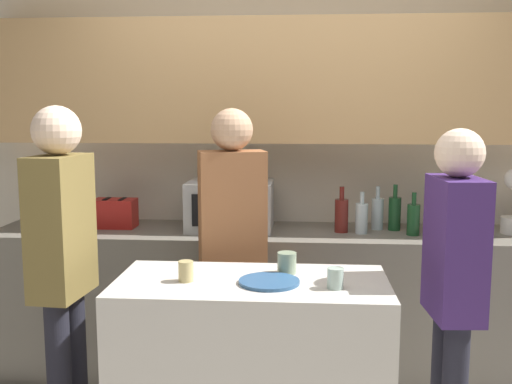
# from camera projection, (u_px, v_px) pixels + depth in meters

# --- Properties ---
(back_wall) EXTENTS (6.40, 0.40, 2.70)m
(back_wall) POSITION_uv_depth(u_px,v_px,m) (287.00, 128.00, 3.85)
(back_wall) COLOR beige
(back_wall) RESTS_ON ground_plane
(back_counter) EXTENTS (3.60, 0.62, 0.92)m
(back_counter) POSITION_uv_depth(u_px,v_px,m) (285.00, 303.00, 3.73)
(back_counter) COLOR #6B665B
(back_counter) RESTS_ON ground_plane
(kitchen_island) EXTENTS (1.18, 0.58, 0.93)m
(kitchen_island) POSITION_uv_depth(u_px,v_px,m) (252.00, 381.00, 2.66)
(kitchen_island) COLOR beige
(kitchen_island) RESTS_ON ground_plane
(microwave) EXTENTS (0.52, 0.39, 0.30)m
(microwave) POSITION_uv_depth(u_px,v_px,m) (230.00, 205.00, 3.70)
(microwave) COLOR #B7BABC
(microwave) RESTS_ON back_counter
(toaster) EXTENTS (0.26, 0.16, 0.18)m
(toaster) POSITION_uv_depth(u_px,v_px,m) (115.00, 213.00, 3.77)
(toaster) COLOR #B21E19
(toaster) RESTS_ON back_counter
(bottle_0) EXTENTS (0.08, 0.08, 0.28)m
(bottle_0) POSITION_uv_depth(u_px,v_px,m) (341.00, 215.00, 3.62)
(bottle_0) COLOR maroon
(bottle_0) RESTS_ON back_counter
(bottle_1) EXTENTS (0.07, 0.07, 0.25)m
(bottle_1) POSITION_uv_depth(u_px,v_px,m) (362.00, 218.00, 3.59)
(bottle_1) COLOR silver
(bottle_1) RESTS_ON back_counter
(bottle_2) EXTENTS (0.07, 0.07, 0.27)m
(bottle_2) POSITION_uv_depth(u_px,v_px,m) (377.00, 213.00, 3.71)
(bottle_2) COLOR silver
(bottle_2) RESTS_ON back_counter
(bottle_3) EXTENTS (0.08, 0.08, 0.28)m
(bottle_3) POSITION_uv_depth(u_px,v_px,m) (395.00, 213.00, 3.68)
(bottle_3) COLOR #194723
(bottle_3) RESTS_ON back_counter
(bottle_4) EXTENTS (0.07, 0.07, 0.26)m
(bottle_4) POSITION_uv_depth(u_px,v_px,m) (413.00, 219.00, 3.53)
(bottle_4) COLOR #194723
(bottle_4) RESTS_ON back_counter
(bottle_5) EXTENTS (0.06, 0.06, 0.31)m
(bottle_5) POSITION_uv_depth(u_px,v_px,m) (429.00, 213.00, 3.62)
(bottle_5) COLOR maroon
(bottle_5) RESTS_ON back_counter
(bottle_6) EXTENTS (0.08, 0.08, 0.25)m
(bottle_6) POSITION_uv_depth(u_px,v_px,m) (444.00, 214.00, 3.70)
(bottle_6) COLOR #194723
(bottle_6) RESTS_ON back_counter
(plate_on_island) EXTENTS (0.26, 0.26, 0.01)m
(plate_on_island) POSITION_uv_depth(u_px,v_px,m) (269.00, 282.00, 2.54)
(plate_on_island) COLOR #2D5684
(plate_on_island) RESTS_ON kitchen_island
(cup_0) EXTENTS (0.07, 0.07, 0.09)m
(cup_0) POSITION_uv_depth(u_px,v_px,m) (335.00, 278.00, 2.46)
(cup_0) COLOR #A9C3B5
(cup_0) RESTS_ON kitchen_island
(cup_1) EXTENTS (0.06, 0.06, 0.09)m
(cup_1) POSITION_uv_depth(u_px,v_px,m) (186.00, 271.00, 2.57)
(cup_1) COLOR tan
(cup_1) RESTS_ON kitchen_island
(cup_2) EXTENTS (0.09, 0.09, 0.10)m
(cup_2) POSITION_uv_depth(u_px,v_px,m) (287.00, 263.00, 2.69)
(cup_2) COLOR gray
(cup_2) RESTS_ON kitchen_island
(person_left) EXTENTS (0.38, 0.27, 1.66)m
(person_left) POSITION_uv_depth(u_px,v_px,m) (232.00, 237.00, 3.14)
(person_left) COLOR black
(person_left) RESTS_ON ground_plane
(person_center) EXTENTS (0.21, 0.35, 1.58)m
(person_center) POSITION_uv_depth(u_px,v_px,m) (454.00, 279.00, 2.58)
(person_center) COLOR black
(person_center) RESTS_ON ground_plane
(person_right) EXTENTS (0.22, 0.35, 1.68)m
(person_right) POSITION_uv_depth(u_px,v_px,m) (62.00, 255.00, 2.72)
(person_right) COLOR black
(person_right) RESTS_ON ground_plane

